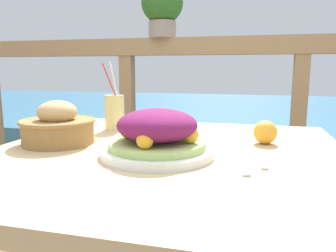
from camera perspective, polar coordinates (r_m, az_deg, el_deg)
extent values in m
cube|color=tan|center=(0.90, -0.33, -5.43)|extent=(0.96, 0.96, 0.04)
cube|color=tan|center=(1.54, -11.97, -13.46)|extent=(0.06, 0.06, 0.70)
cube|color=tan|center=(1.42, 21.82, -16.17)|extent=(0.06, 0.06, 0.70)
cube|color=#937551|center=(1.75, 7.18, 13.66)|extent=(2.80, 0.08, 0.09)
cube|color=#937551|center=(1.91, -6.88, -3.48)|extent=(0.07, 0.07, 1.02)
cube|color=#937551|center=(1.81, 21.31, -4.91)|extent=(0.07, 0.07, 1.02)
cube|color=teal|center=(4.30, 11.05, 0.21)|extent=(12.00, 4.00, 0.48)
cylinder|color=white|center=(0.84, -1.87, -4.50)|extent=(0.29, 0.29, 0.02)
cylinder|color=#A8C66B|center=(0.84, -1.88, -3.24)|extent=(0.25, 0.25, 0.02)
ellipsoid|color=#72194C|center=(0.83, -1.90, 0.16)|extent=(0.20, 0.20, 0.08)
sphere|color=#F9A328|center=(0.81, 3.98, -1.62)|extent=(0.04, 0.04, 0.04)
sphere|color=#F9A328|center=(0.91, -0.74, -0.24)|extent=(0.04, 0.04, 0.04)
sphere|color=#F9A328|center=(0.87, -7.10, -0.85)|extent=(0.04, 0.04, 0.04)
sphere|color=#F9A328|center=(0.75, -4.05, -2.53)|extent=(0.04, 0.04, 0.04)
cylinder|color=#DBCC7F|center=(1.21, -9.30, 2.37)|extent=(0.07, 0.07, 0.13)
cylinder|color=white|center=(1.19, -8.99, 5.87)|extent=(0.02, 0.07, 0.21)
cylinder|color=red|center=(1.19, -9.36, 5.74)|extent=(0.07, 0.04, 0.21)
cylinder|color=olive|center=(1.02, -18.55, -0.93)|extent=(0.21, 0.21, 0.07)
torus|color=olive|center=(1.02, -18.65, 0.81)|extent=(0.22, 0.22, 0.01)
ellipsoid|color=tan|center=(1.02, -18.73, 2.31)|extent=(0.11, 0.11, 0.07)
cylinder|color=gray|center=(1.81, -1.01, 16.44)|extent=(0.15, 0.15, 0.09)
sphere|color=#285B23|center=(1.83, -1.02, 20.70)|extent=(0.22, 0.22, 0.22)
cube|color=silver|center=(0.79, 12.76, -6.37)|extent=(0.04, 0.18, 0.00)
cube|color=silver|center=(0.84, 15.35, -5.41)|extent=(0.05, 0.18, 0.00)
sphere|color=#F9A328|center=(1.01, 16.58, -1.06)|extent=(0.07, 0.07, 0.07)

